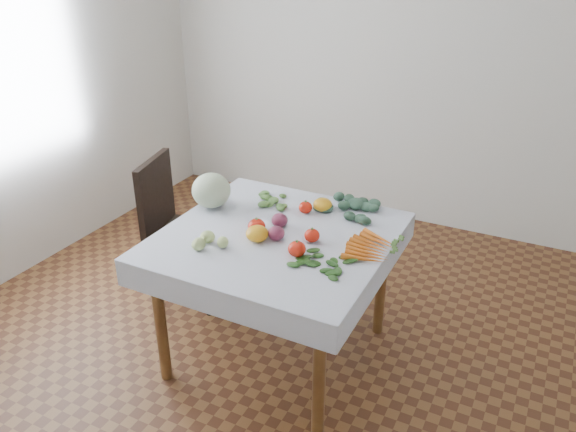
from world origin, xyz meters
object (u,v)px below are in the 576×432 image
Objects in this scene: table at (277,252)px; cabbage at (211,190)px; heirloom_back at (323,205)px; chair at (174,221)px; carrot_bunch at (371,248)px.

cabbage reaches higher than table.
heirloom_back is (0.10, 0.36, 0.14)m from table.
chair is 2.89× the size of carrot_bunch.
carrot_bunch is (0.96, -0.08, -0.08)m from cabbage.
heirloom_back reaches higher than carrot_bunch.
heirloom_back is at bearing 7.16° from chair.
table is at bearing -15.75° from cabbage.
table is at bearing -15.69° from chair.
cabbage is 0.97m from carrot_bunch.
chair reaches higher than table.
table is 3.11× the size of carrot_bunch.
carrot_bunch is at bearing -38.37° from heirloom_back.
cabbage is (-0.48, 0.14, 0.20)m from table.
cabbage reaches higher than chair.
table is 9.45× the size of heirloom_back.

